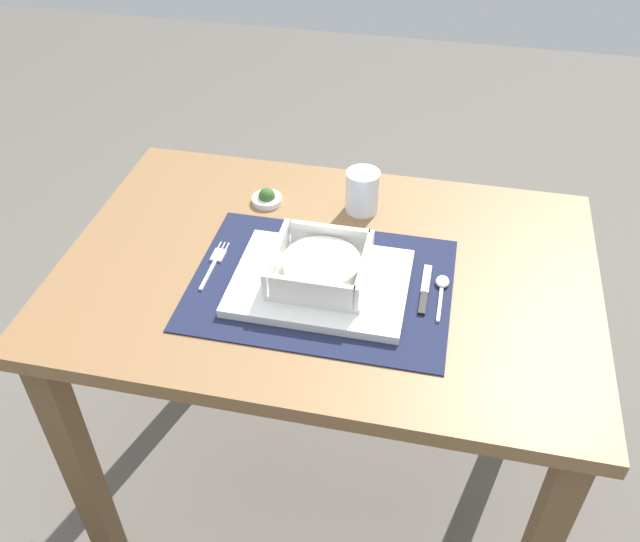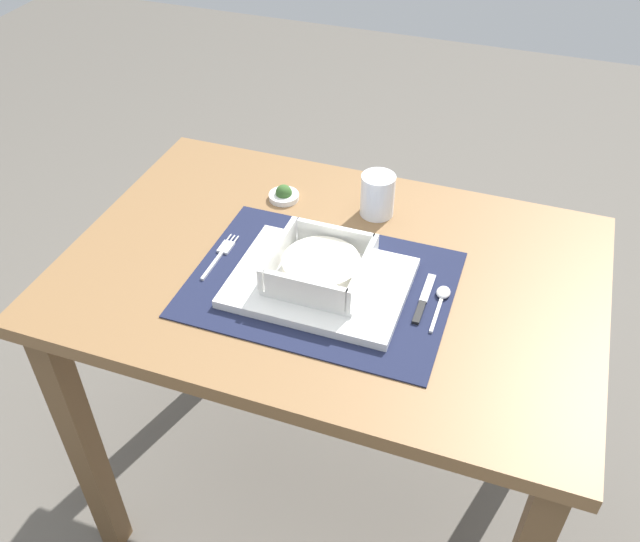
# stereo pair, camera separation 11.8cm
# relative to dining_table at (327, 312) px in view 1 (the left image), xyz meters

# --- Properties ---
(ground_plane) EXTENTS (6.00, 6.00, 0.00)m
(ground_plane) POSITION_rel_dining_table_xyz_m (0.00, 0.00, -0.63)
(ground_plane) COLOR #59544C
(dining_table) EXTENTS (0.97, 0.66, 0.74)m
(dining_table) POSITION_rel_dining_table_xyz_m (0.00, 0.00, 0.00)
(dining_table) COLOR brown
(dining_table) RESTS_ON ground
(placemat) EXTENTS (0.45, 0.34, 0.00)m
(placemat) POSITION_rel_dining_table_xyz_m (-0.00, -0.05, 0.12)
(placemat) COLOR #191E38
(placemat) RESTS_ON dining_table
(serving_plate) EXTENTS (0.30, 0.23, 0.02)m
(serving_plate) POSITION_rel_dining_table_xyz_m (-0.00, -0.06, 0.13)
(serving_plate) COLOR white
(serving_plate) RESTS_ON placemat
(porridge_bowl) EXTENTS (0.16, 0.16, 0.05)m
(porridge_bowl) POSITION_rel_dining_table_xyz_m (-0.00, -0.05, 0.16)
(porridge_bowl) COLOR white
(porridge_bowl) RESTS_ON serving_plate
(fork) EXTENTS (0.02, 0.14, 0.00)m
(fork) POSITION_rel_dining_table_xyz_m (-0.20, -0.04, 0.12)
(fork) COLOR silver
(fork) RESTS_ON placemat
(spoon) EXTENTS (0.02, 0.11, 0.01)m
(spoon) POSITION_rel_dining_table_xyz_m (0.21, -0.02, 0.12)
(spoon) COLOR silver
(spoon) RESTS_ON placemat
(butter_knife) EXTENTS (0.01, 0.13, 0.01)m
(butter_knife) POSITION_rel_dining_table_xyz_m (0.18, -0.04, 0.12)
(butter_knife) COLOR black
(butter_knife) RESTS_ON placemat
(drinking_glass) EXTENTS (0.07, 0.07, 0.09)m
(drinking_glass) POSITION_rel_dining_table_xyz_m (0.03, 0.19, 0.15)
(drinking_glass) COLOR white
(drinking_glass) RESTS_ON dining_table
(condiment_saucer) EXTENTS (0.06, 0.06, 0.03)m
(condiment_saucer) POSITION_rel_dining_table_xyz_m (-0.16, 0.17, 0.13)
(condiment_saucer) COLOR white
(condiment_saucer) RESTS_ON dining_table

